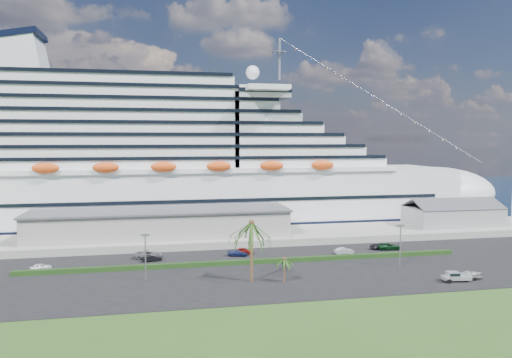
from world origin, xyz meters
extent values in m
plane|color=#2A4D19|center=(0.00, 0.00, 0.00)|extent=(420.00, 420.00, 0.00)
cube|color=black|center=(0.00, 11.00, 0.06)|extent=(140.00, 38.00, 0.12)
cube|color=gray|center=(0.00, 40.00, 0.90)|extent=(240.00, 20.00, 1.80)
cube|color=black|center=(0.00, 130.00, 0.01)|extent=(420.00, 160.00, 0.02)
cube|color=silver|center=(-20.00, 64.00, 8.00)|extent=(160.00, 30.00, 16.00)
ellipsoid|color=silver|center=(60.00, 64.00, 8.00)|extent=(40.00, 30.00, 16.00)
cube|color=black|center=(-20.00, 64.00, 1.20)|extent=(164.00, 30.60, 2.40)
cube|color=silver|center=(-32.00, 64.00, 29.60)|extent=(128.00, 26.00, 24.80)
cube|color=silver|center=(2.80, 64.00, 37.40)|extent=(14.00, 38.00, 3.20)
cube|color=silver|center=(-60.00, 64.00, 47.00)|extent=(11.58, 14.00, 11.58)
cylinder|color=gray|center=(10.00, 64.00, 48.00)|extent=(0.70, 0.70, 12.00)
ellipsoid|color=#E04915|center=(-24.00, 48.20, 17.80)|extent=(90.00, 2.40, 2.60)
ellipsoid|color=#E04915|center=(-24.00, 79.80, 17.80)|extent=(90.00, 2.40, 2.60)
cube|color=black|center=(-20.00, 64.00, 8.80)|extent=(144.00, 30.40, 0.90)
cube|color=gray|center=(-25.00, 40.00, 4.80)|extent=(60.00, 14.00, 6.00)
cube|color=#4C4C54|center=(-25.00, 40.00, 7.90)|extent=(61.00, 15.00, 0.40)
cube|color=gray|center=(52.00, 40.00, 4.20)|extent=(24.00, 12.00, 4.80)
cube|color=#4C4C54|center=(52.00, 37.00, 7.80)|extent=(24.00, 6.31, 2.74)
cube|color=#4C4C54|center=(52.00, 43.00, 7.80)|extent=(24.00, 6.31, 2.74)
cylinder|color=silver|center=(70.00, 40.00, 7.80)|extent=(0.16, 0.16, 12.00)
cube|color=black|center=(-8.00, 16.00, 0.57)|extent=(88.00, 1.10, 0.90)
cylinder|color=gray|center=(-28.00, 8.00, 4.12)|extent=(0.24, 0.24, 8.00)
cube|color=gray|center=(-28.00, 8.00, 8.22)|extent=(1.60, 0.35, 0.35)
cylinder|color=gray|center=(20.00, 8.00, 4.12)|extent=(0.24, 0.24, 8.00)
cube|color=gray|center=(20.00, 8.00, 8.22)|extent=(1.60, 0.35, 0.35)
cylinder|color=#47301E|center=(-10.00, 4.00, 5.25)|extent=(0.54, 0.54, 10.50)
sphere|color=#47301E|center=(-10.00, 4.00, 10.50)|extent=(0.98, 0.98, 0.98)
cylinder|color=#47301E|center=(-4.50, 2.50, 2.10)|extent=(0.35, 0.35, 4.20)
sphere|color=#47301E|center=(-4.50, 2.50, 4.20)|extent=(0.73, 0.73, 0.73)
imported|color=white|center=(-47.49, 19.08, 0.78)|extent=(4.20, 2.98, 1.33)
imported|color=black|center=(-27.07, 22.08, 0.76)|extent=(4.12, 2.24, 1.29)
imported|color=slate|center=(-27.81, 24.97, 0.90)|extent=(5.80, 3.01, 1.56)
imported|color=#16204E|center=(-9.30, 23.11, 0.74)|extent=(4.58, 2.86, 1.24)
imported|color=maroon|center=(-7.69, 24.52, 0.84)|extent=(4.43, 2.23, 1.45)
imported|color=#B6BABE|center=(13.46, 20.45, 0.80)|extent=(4.13, 1.47, 1.36)
imported|color=black|center=(24.91, 22.49, 0.88)|extent=(5.59, 2.86, 1.51)
imported|color=#232228|center=(23.03, 23.78, 0.76)|extent=(4.80, 3.34, 1.29)
cylinder|color=black|center=(23.10, -3.90, 0.48)|extent=(0.75, 0.35, 0.72)
cylinder|color=black|center=(23.10, -2.18, 0.48)|extent=(0.75, 0.35, 0.72)
cylinder|color=black|center=(26.26, -3.90, 0.48)|extent=(0.75, 0.35, 0.72)
cylinder|color=black|center=(26.26, -2.18, 0.48)|extent=(0.75, 0.35, 0.72)
cube|color=silver|center=(24.81, -3.04, 0.80)|extent=(5.08, 2.45, 0.63)
cube|color=silver|center=(26.13, -3.04, 1.16)|extent=(2.39, 2.04, 0.50)
cube|color=silver|center=(24.18, -3.04, 1.43)|extent=(2.20, 1.97, 0.86)
cube|color=black|center=(24.18, -3.04, 1.52)|extent=(2.03, 1.99, 0.50)
cube|color=silver|center=(22.74, -3.04, 0.98)|extent=(1.04, 1.81, 0.32)
cube|color=gray|center=(27.95, -2.52, 0.62)|extent=(4.19, 1.58, 0.11)
cylinder|color=gray|center=(26.04, -2.52, 0.62)|extent=(2.00, 0.09, 0.07)
cylinder|color=black|center=(28.31, -3.33, 0.41)|extent=(0.58, 0.21, 0.58)
cylinder|color=black|center=(28.31, -1.70, 0.41)|extent=(0.58, 0.21, 0.58)
imported|color=silver|center=(27.95, -2.52, 1.15)|extent=(4.63, 3.33, 0.95)
camera|label=1|loc=(-26.15, -79.23, 24.78)|focal=35.00mm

